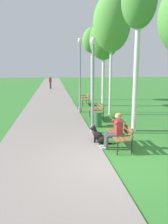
{
  "coord_description": "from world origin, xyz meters",
  "views": [
    {
      "loc": [
        -1.79,
        -6.0,
        2.75
      ],
      "look_at": [
        -0.52,
        3.35,
        0.9
      ],
      "focal_mm": 36.34,
      "sensor_mm": 36.0,
      "label": 1
    }
  ],
  "objects_px": {
    "birch_tree_fourth": "(104,41)",
    "birch_tree_fifth": "(92,41)",
    "lamp_post_near": "(93,85)",
    "litter_bin": "(98,119)",
    "birch_tree_third": "(112,23)",
    "dog_black": "(100,137)",
    "park_bench_near": "(120,133)",
    "park_bench_mid": "(97,110)",
    "pedestrian_distant": "(50,83)",
    "park_bench_far": "(85,98)",
    "person_seated_on_near_bench": "(115,129)",
    "birch_tree_second": "(139,3)",
    "lamp_post_mid": "(80,75)"
  },
  "relations": [
    {
      "from": "dog_black",
      "to": "birch_tree_fifth",
      "type": "bearing_deg",
      "value": 81.79
    },
    {
      "from": "lamp_post_near",
      "to": "birch_tree_third",
      "type": "relative_size",
      "value": 0.59
    },
    {
      "from": "park_bench_far",
      "to": "person_seated_on_near_bench",
      "type": "bearing_deg",
      "value": -91.75
    },
    {
      "from": "lamp_post_mid",
      "to": "birch_tree_third",
      "type": "distance_m",
      "value": 3.45
    },
    {
      "from": "lamp_post_mid",
      "to": "litter_bin",
      "type": "relative_size",
      "value": 6.41
    },
    {
      "from": "lamp_post_mid",
      "to": "park_bench_near",
      "type": "bearing_deg",
      "value": -84.44
    },
    {
      "from": "pedestrian_distant",
      "to": "lamp_post_near",
      "type": "bearing_deg",
      "value": -84.51
    },
    {
      "from": "park_bench_mid",
      "to": "lamp_post_mid",
      "type": "bearing_deg",
      "value": 107.29
    },
    {
      "from": "park_bench_mid",
      "to": "birch_tree_fifth",
      "type": "xyz_separation_m",
      "value": [
        1.01,
        7.7,
        4.41
      ]
    },
    {
      "from": "birch_tree_second",
      "to": "birch_tree_third",
      "type": "relative_size",
      "value": 0.97
    },
    {
      "from": "park_bench_far",
      "to": "litter_bin",
      "type": "height_order",
      "value": "park_bench_far"
    },
    {
      "from": "park_bench_near",
      "to": "person_seated_on_near_bench",
      "type": "distance_m",
      "value": 0.27
    },
    {
      "from": "dog_black",
      "to": "birch_tree_third",
      "type": "height_order",
      "value": "birch_tree_third"
    },
    {
      "from": "pedestrian_distant",
      "to": "park_bench_mid",
      "type": "bearing_deg",
      "value": -81.6
    },
    {
      "from": "park_bench_mid",
      "to": "person_seated_on_near_bench",
      "type": "bearing_deg",
      "value": -93.08
    },
    {
      "from": "park_bench_far",
      "to": "birch_tree_second",
      "type": "height_order",
      "value": "birch_tree_second"
    },
    {
      "from": "lamp_post_mid",
      "to": "birch_tree_fifth",
      "type": "distance_m",
      "value": 6.34
    },
    {
      "from": "dog_black",
      "to": "birch_tree_fifth",
      "type": "height_order",
      "value": "birch_tree_fifth"
    },
    {
      "from": "pedestrian_distant",
      "to": "birch_tree_fifth",
      "type": "bearing_deg",
      "value": -70.51
    },
    {
      "from": "park_bench_near",
      "to": "birch_tree_third",
      "type": "height_order",
      "value": "birch_tree_third"
    },
    {
      "from": "park_bench_mid",
      "to": "birch_tree_fifth",
      "type": "relative_size",
      "value": 0.25
    },
    {
      "from": "birch_tree_fourth",
      "to": "lamp_post_near",
      "type": "bearing_deg",
      "value": -105.9
    },
    {
      "from": "person_seated_on_near_bench",
      "to": "birch_tree_fifth",
      "type": "height_order",
      "value": "birch_tree_fifth"
    },
    {
      "from": "lamp_post_near",
      "to": "pedestrian_distant",
      "type": "distance_m",
      "value": 20.73
    },
    {
      "from": "person_seated_on_near_bench",
      "to": "dog_black",
      "type": "xyz_separation_m",
      "value": [
        -0.43,
        0.54,
        -0.42
      ]
    },
    {
      "from": "park_bench_far",
      "to": "lamp_post_mid",
      "type": "distance_m",
      "value": 3.41
    },
    {
      "from": "dog_black",
      "to": "birch_tree_fourth",
      "type": "height_order",
      "value": "birch_tree_fourth"
    },
    {
      "from": "birch_tree_third",
      "to": "birch_tree_fourth",
      "type": "relative_size",
      "value": 1.12
    },
    {
      "from": "park_bench_mid",
      "to": "park_bench_near",
      "type": "bearing_deg",
      "value": -90.44
    },
    {
      "from": "birch_tree_second",
      "to": "birch_tree_third",
      "type": "bearing_deg",
      "value": 92.89
    },
    {
      "from": "lamp_post_mid",
      "to": "birch_tree_third",
      "type": "bearing_deg",
      "value": -31.79
    },
    {
      "from": "lamp_post_mid",
      "to": "birch_tree_second",
      "type": "height_order",
      "value": "birch_tree_second"
    },
    {
      "from": "birch_tree_second",
      "to": "birch_tree_fifth",
      "type": "bearing_deg",
      "value": 90.92
    },
    {
      "from": "lamp_post_mid",
      "to": "birch_tree_fifth",
      "type": "relative_size",
      "value": 0.74
    },
    {
      "from": "lamp_post_near",
      "to": "birch_tree_fourth",
      "type": "distance_m",
      "value": 7.6
    },
    {
      "from": "dog_black",
      "to": "park_bench_near",
      "type": "bearing_deg",
      "value": -37.45
    },
    {
      "from": "park_bench_mid",
      "to": "pedestrian_distant",
      "type": "xyz_separation_m",
      "value": [
        -2.67,
        18.08,
        0.33
      ]
    },
    {
      "from": "park_bench_far",
      "to": "birch_tree_second",
      "type": "relative_size",
      "value": 0.23
    },
    {
      "from": "lamp_post_near",
      "to": "litter_bin",
      "type": "height_order",
      "value": "lamp_post_near"
    },
    {
      "from": "person_seated_on_near_bench",
      "to": "birch_tree_second",
      "type": "distance_m",
      "value": 5.21
    },
    {
      "from": "park_bench_near",
      "to": "birch_tree_second",
      "type": "distance_m",
      "value": 5.29
    },
    {
      "from": "birch_tree_fourth",
      "to": "birch_tree_fifth",
      "type": "bearing_deg",
      "value": 94.55
    },
    {
      "from": "birch_tree_fifth",
      "to": "pedestrian_distant",
      "type": "bearing_deg",
      "value": 109.49
    },
    {
      "from": "lamp_post_mid",
      "to": "park_bench_mid",
      "type": "bearing_deg",
      "value": -72.71
    },
    {
      "from": "person_seated_on_near_bench",
      "to": "pedestrian_distant",
      "type": "xyz_separation_m",
      "value": [
        -2.43,
        22.55,
        0.16
      ]
    },
    {
      "from": "person_seated_on_near_bench",
      "to": "birch_tree_fifth",
      "type": "distance_m",
      "value": 12.95
    },
    {
      "from": "birch_tree_fourth",
      "to": "birch_tree_fifth",
      "type": "distance_m",
      "value": 3.36
    },
    {
      "from": "park_bench_far",
      "to": "birch_tree_second",
      "type": "bearing_deg",
      "value": -81.39
    },
    {
      "from": "person_seated_on_near_bench",
      "to": "litter_bin",
      "type": "height_order",
      "value": "person_seated_on_near_bench"
    },
    {
      "from": "birch_tree_second",
      "to": "birch_tree_fifth",
      "type": "height_order",
      "value": "birch_tree_second"
    }
  ]
}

